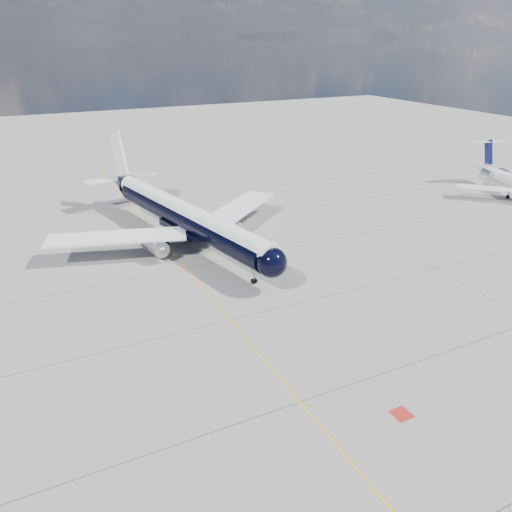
% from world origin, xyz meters
% --- Properties ---
extents(ground, '(320.00, 320.00, 0.00)m').
position_xyz_m(ground, '(0.00, 30.00, 0.00)').
color(ground, gray).
rests_on(ground, ground).
extents(taxiway_centerline, '(0.16, 160.00, 0.01)m').
position_xyz_m(taxiway_centerline, '(0.00, 25.00, 0.00)').
color(taxiway_centerline, '#EAAE0C').
rests_on(taxiway_centerline, ground).
extents(red_marking, '(1.60, 1.60, 0.01)m').
position_xyz_m(red_marking, '(6.80, -10.00, 0.00)').
color(red_marking, maroon).
rests_on(red_marking, ground).
extents(main_airliner, '(38.84, 47.88, 13.93)m').
position_xyz_m(main_airliner, '(2.86, 34.16, 4.32)').
color(main_airliner, black).
rests_on(main_airliner, ground).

